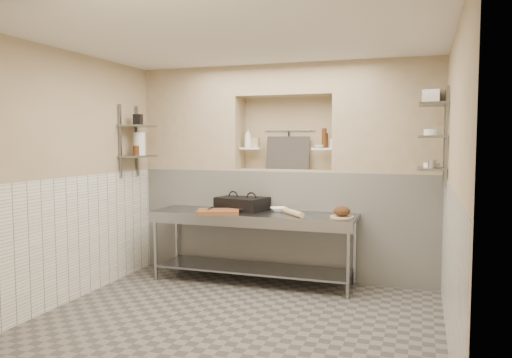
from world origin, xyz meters
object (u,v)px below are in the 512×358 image
at_px(panini_press, 242,204).
at_px(bottle_soap, 248,138).
at_px(rolling_pin, 293,213).
at_px(bread_loaf, 342,211).
at_px(mixing_bowl, 279,209).
at_px(jug_left, 139,144).
at_px(bowl_alcove, 319,146).
at_px(cutting_board, 218,212).
at_px(prep_table, 253,233).

xyz_separation_m(panini_press, bottle_soap, (-0.05, 0.36, 0.86)).
distance_m(rolling_pin, bottle_soap, 1.37).
bearing_deg(bread_loaf, panini_press, 169.71).
xyz_separation_m(mixing_bowl, jug_left, (-1.85, -0.29, 0.84)).
height_order(bottle_soap, bowl_alcove, bottle_soap).
height_order(bread_loaf, bottle_soap, bottle_soap).
bearing_deg(panini_press, jug_left, -153.74).
height_order(cutting_board, rolling_pin, rolling_pin).
height_order(bowl_alcove, jug_left, jug_left).
relative_size(panini_press, bread_loaf, 3.54).
height_order(panini_press, rolling_pin, panini_press).
distance_m(mixing_bowl, rolling_pin, 0.38).
xyz_separation_m(prep_table, panini_press, (-0.21, 0.19, 0.34)).
bearing_deg(rolling_pin, bowl_alcove, 72.68).
height_order(prep_table, bottle_soap, bottle_soap).
bearing_deg(bowl_alcove, prep_table, -144.24).
bearing_deg(cutting_board, prep_table, 28.39).
height_order(cutting_board, bottle_soap, bottle_soap).
distance_m(prep_table, bread_loaf, 1.18).
distance_m(bottle_soap, bowl_alcove, 1.00).
bearing_deg(jug_left, mixing_bowl, 8.97).
relative_size(prep_table, mixing_bowl, 11.73).
xyz_separation_m(bottle_soap, jug_left, (-1.30, -0.65, -0.08)).
height_order(cutting_board, mixing_bowl, mixing_bowl).
bearing_deg(prep_table, panini_press, 137.54).
relative_size(panini_press, bowl_alcove, 5.79).
distance_m(mixing_bowl, bottle_soap, 1.12).
xyz_separation_m(mixing_bowl, rolling_pin, (0.26, -0.27, 0.01)).
bearing_deg(jug_left, panini_press, 11.93).
bearing_deg(bowl_alcove, bread_loaf, -55.53).
distance_m(panini_press, bread_loaf, 1.36).
height_order(prep_table, jug_left, jug_left).
bearing_deg(bread_loaf, cutting_board, -174.08).
distance_m(bowl_alcove, jug_left, 2.38).
bearing_deg(bread_loaf, jug_left, -179.11).
bearing_deg(bottle_soap, bowl_alcove, -1.70).
height_order(bread_loaf, bowl_alcove, bowl_alcove).
height_order(cutting_board, jug_left, jug_left).
xyz_separation_m(cutting_board, mixing_bowl, (0.67, 0.41, 0.00)).
bearing_deg(rolling_pin, prep_table, 172.30).
relative_size(mixing_bowl, bread_loaf, 1.12).
height_order(rolling_pin, bowl_alcove, bowl_alcove).
bearing_deg(mixing_bowl, bread_loaf, -16.44).
xyz_separation_m(prep_table, bread_loaf, (1.13, -0.05, 0.33)).
distance_m(rolling_pin, bread_loaf, 0.59).
bearing_deg(panini_press, mixing_bowl, 15.03).
distance_m(prep_table, rolling_pin, 0.62).
bearing_deg(cutting_board, mixing_bowl, 31.36).
bearing_deg(jug_left, prep_table, 3.36).
bearing_deg(jug_left, bottle_soap, 26.47).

